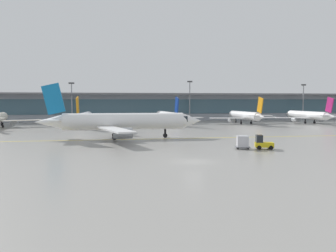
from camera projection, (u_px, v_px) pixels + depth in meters
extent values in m
plane|color=gray|center=(194.00, 162.00, 41.24)|extent=(400.00, 400.00, 0.00)
cube|color=yellow|center=(125.00, 139.00, 64.56)|extent=(109.99, 2.05, 0.01)
cube|color=#8C939E|center=(134.00, 108.00, 124.29)|extent=(167.99, 8.00, 9.00)
cube|color=#385666|center=(135.00, 107.00, 120.26)|extent=(161.27, 0.16, 5.04)
cube|color=slate|center=(134.00, 94.00, 122.47)|extent=(174.71, 11.00, 0.60)
cone|color=silver|center=(4.00, 116.00, 102.58)|extent=(2.55, 3.11, 2.33)
cube|color=black|center=(3.00, 115.00, 100.67)|extent=(2.08, 2.35, 0.86)
cube|color=silver|center=(22.00, 120.00, 92.94)|extent=(10.24, 5.71, 0.20)
cylinder|color=#999EA3|center=(14.00, 123.00, 93.51)|extent=(1.71, 2.70, 1.51)
cylinder|color=black|center=(2.00, 123.00, 98.75)|extent=(0.32, 0.32, 1.30)
cylinder|color=black|center=(2.00, 125.00, 98.78)|extent=(0.45, 0.68, 0.65)
cylinder|color=black|center=(3.00, 125.00, 91.85)|extent=(0.32, 0.32, 1.30)
cylinder|color=black|center=(3.00, 126.00, 91.87)|extent=(0.45, 0.68, 0.65)
cylinder|color=silver|center=(84.00, 117.00, 97.61)|extent=(4.14, 17.78, 2.45)
cone|color=silver|center=(89.00, 115.00, 107.83)|extent=(2.60, 3.15, 2.33)
cube|color=black|center=(88.00, 115.00, 105.86)|extent=(2.11, 2.38, 0.86)
cone|color=silver|center=(77.00, 119.00, 86.91)|extent=(2.45, 4.10, 2.08)
cube|color=silver|center=(60.00, 120.00, 95.71)|extent=(10.22, 5.85, 0.20)
cylinder|color=#999EA3|center=(68.00, 122.00, 97.00)|extent=(1.76, 2.73, 1.51)
cube|color=silver|center=(106.00, 120.00, 96.75)|extent=(10.33, 4.10, 0.20)
cylinder|color=#999EA3|center=(99.00, 122.00, 97.71)|extent=(1.76, 2.73, 1.51)
cube|color=orange|center=(78.00, 106.00, 87.44)|extent=(0.58, 3.31, 4.61)
cube|color=silver|center=(71.00, 117.00, 87.80)|extent=(3.75, 2.07, 0.17)
cube|color=silver|center=(85.00, 117.00, 88.10)|extent=(3.75, 2.07, 0.17)
cylinder|color=black|center=(87.00, 122.00, 103.88)|extent=(0.32, 0.32, 1.30)
cylinder|color=black|center=(87.00, 123.00, 103.91)|extent=(0.46, 0.68, 0.65)
cylinder|color=black|center=(77.00, 124.00, 96.18)|extent=(0.32, 0.32, 1.30)
cylinder|color=black|center=(77.00, 125.00, 96.21)|extent=(0.46, 0.68, 0.65)
cylinder|color=black|center=(89.00, 124.00, 96.46)|extent=(0.32, 0.32, 1.30)
cylinder|color=black|center=(89.00, 125.00, 96.48)|extent=(0.46, 0.68, 0.65)
cylinder|color=white|center=(167.00, 116.00, 105.74)|extent=(4.13, 17.78, 2.45)
cone|color=white|center=(158.00, 114.00, 115.61)|extent=(2.60, 3.15, 2.33)
cube|color=black|center=(160.00, 114.00, 113.71)|extent=(2.11, 2.38, 0.86)
cone|color=white|center=(178.00, 117.00, 95.41)|extent=(2.45, 4.10, 2.08)
cube|color=white|center=(148.00, 118.00, 102.71)|extent=(10.33, 4.11, 0.20)
cylinder|color=#999EA3|center=(153.00, 120.00, 104.34)|extent=(1.75, 2.73, 1.51)
cube|color=white|center=(188.00, 118.00, 106.11)|extent=(10.22, 5.85, 0.20)
cylinder|color=#999EA3|center=(181.00, 120.00, 106.65)|extent=(1.75, 2.73, 1.51)
cube|color=navy|center=(177.00, 105.00, 95.92)|extent=(0.58, 3.31, 4.61)
cube|color=white|center=(170.00, 116.00, 95.92)|extent=(3.75, 2.07, 0.17)
cube|color=white|center=(183.00, 116.00, 96.90)|extent=(3.75, 2.07, 0.17)
cylinder|color=black|center=(162.00, 121.00, 111.80)|extent=(0.32, 0.32, 1.30)
cylinder|color=black|center=(162.00, 122.00, 111.82)|extent=(0.46, 0.68, 0.65)
cylinder|color=black|center=(163.00, 122.00, 104.05)|extent=(0.32, 0.32, 1.30)
cylinder|color=black|center=(163.00, 123.00, 104.07)|extent=(0.46, 0.68, 0.65)
cylinder|color=black|center=(174.00, 122.00, 104.95)|extent=(0.32, 0.32, 1.30)
cylinder|color=black|center=(174.00, 123.00, 104.97)|extent=(0.46, 0.68, 0.65)
cylinder|color=white|center=(244.00, 115.00, 107.31)|extent=(3.34, 17.73, 2.45)
cone|color=white|center=(231.00, 114.00, 117.29)|extent=(2.47, 3.05, 2.33)
cube|color=black|center=(233.00, 113.00, 115.37)|extent=(2.02, 2.30, 0.86)
cone|color=white|center=(261.00, 117.00, 96.85)|extent=(2.28, 4.02, 2.08)
cube|color=white|center=(227.00, 118.00, 104.54)|extent=(10.34, 4.53, 0.20)
cylinder|color=#999EA3|center=(232.00, 120.00, 106.09)|extent=(1.64, 2.67, 1.51)
cube|color=white|center=(265.00, 118.00, 107.39)|extent=(10.28, 5.45, 0.20)
cylinder|color=#999EA3|center=(257.00, 120.00, 108.03)|extent=(1.64, 2.67, 1.51)
cube|color=orange|center=(260.00, 105.00, 97.37)|extent=(0.43, 3.31, 4.61)
cube|color=white|center=(254.00, 116.00, 97.46)|extent=(3.68, 1.91, 0.17)
cube|color=white|center=(265.00, 116.00, 98.28)|extent=(3.68, 1.91, 0.17)
cylinder|color=black|center=(236.00, 120.00, 113.44)|extent=(0.32, 0.32, 1.30)
cylinder|color=black|center=(236.00, 121.00, 113.46)|extent=(0.43, 0.67, 0.65)
cylinder|color=black|center=(241.00, 122.00, 105.67)|extent=(0.32, 0.32, 1.30)
cylinder|color=black|center=(241.00, 123.00, 105.70)|extent=(0.43, 0.67, 0.65)
cylinder|color=black|center=(251.00, 122.00, 106.43)|extent=(0.32, 0.32, 1.30)
cylinder|color=black|center=(251.00, 123.00, 106.45)|extent=(0.43, 0.67, 0.65)
cylinder|color=white|center=(307.00, 115.00, 109.84)|extent=(3.68, 17.75, 2.45)
cone|color=white|center=(288.00, 114.00, 119.77)|extent=(2.53, 3.09, 2.33)
cube|color=black|center=(291.00, 113.00, 117.86)|extent=(2.06, 2.33, 0.86)
cone|color=white|center=(331.00, 117.00, 99.43)|extent=(2.35, 4.05, 2.08)
cube|color=white|center=(292.00, 118.00, 106.95)|extent=(10.34, 4.35, 0.20)
cylinder|color=#999EA3|center=(296.00, 120.00, 108.54)|extent=(1.69, 2.69, 1.51)
cube|color=white|center=(327.00, 117.00, 110.05)|extent=(10.26, 5.63, 0.20)
cylinder|color=#999EA3|center=(319.00, 119.00, 110.64)|extent=(1.69, 2.69, 1.51)
cube|color=#B21E66|center=(330.00, 105.00, 99.95)|extent=(0.49, 3.31, 4.61)
cube|color=white|center=(323.00, 115.00, 100.00)|extent=(3.71, 1.98, 0.17)
cube|color=white|center=(334.00, 115.00, 100.89)|extent=(3.71, 1.98, 0.17)
cylinder|color=black|center=(295.00, 120.00, 115.94)|extent=(0.32, 0.32, 1.30)
cylinder|color=black|center=(295.00, 121.00, 115.96)|extent=(0.44, 0.67, 0.65)
cylinder|color=black|center=(305.00, 121.00, 108.18)|extent=(0.32, 0.32, 1.30)
cylinder|color=black|center=(305.00, 122.00, 108.20)|extent=(0.44, 0.67, 0.65)
cylinder|color=black|center=(314.00, 121.00, 109.00)|extent=(0.32, 0.32, 1.30)
cylinder|color=black|center=(314.00, 122.00, 109.02)|extent=(0.44, 0.67, 0.65)
cylinder|color=white|center=(124.00, 121.00, 66.29)|extent=(22.48, 3.46, 3.12)
cone|color=white|center=(192.00, 121.00, 68.42)|extent=(3.78, 3.02, 2.96)
cube|color=black|center=(179.00, 119.00, 67.99)|extent=(2.84, 2.47, 1.09)
cone|color=white|center=(48.00, 122.00, 64.05)|extent=(5.02, 2.72, 2.65)
cube|color=white|center=(114.00, 123.00, 73.89)|extent=(6.54, 13.13, 0.26)
cylinder|color=#999EA3|center=(121.00, 128.00, 71.66)|extent=(3.33, 1.97, 1.92)
cube|color=white|center=(115.00, 129.00, 58.21)|extent=(6.19, 13.15, 0.26)
cylinder|color=#999EA3|center=(123.00, 133.00, 61.02)|extent=(3.33, 1.97, 1.92)
cube|color=#1472B2|center=(53.00, 99.00, 63.90)|extent=(4.20, 0.39, 5.87)
cube|color=white|center=(58.00, 119.00, 66.49)|extent=(2.27, 4.61, 0.22)
cube|color=white|center=(54.00, 120.00, 61.98)|extent=(2.27, 4.61, 0.22)
cylinder|color=black|center=(165.00, 133.00, 67.75)|extent=(0.40, 0.40, 1.65)
cylinder|color=black|center=(165.00, 135.00, 67.78)|extent=(0.83, 0.52, 0.82)
cylinder|color=black|center=(114.00, 133.00, 68.24)|extent=(0.40, 0.40, 1.65)
cylinder|color=black|center=(114.00, 135.00, 68.27)|extent=(0.83, 0.52, 0.82)
cylinder|color=black|center=(114.00, 135.00, 64.09)|extent=(0.40, 0.40, 1.65)
cylinder|color=black|center=(115.00, 137.00, 64.12)|extent=(0.83, 0.52, 0.82)
cube|color=yellow|center=(264.00, 145.00, 51.82)|extent=(2.87, 2.01, 0.70)
cube|color=#1E2328|center=(259.00, 139.00, 51.81)|extent=(1.18, 1.43, 1.10)
cylinder|color=black|center=(269.00, 146.00, 52.47)|extent=(0.64, 0.36, 0.60)
cylinder|color=black|center=(271.00, 148.00, 51.08)|extent=(0.64, 0.36, 0.60)
cylinder|color=black|center=(257.00, 146.00, 52.60)|extent=(0.64, 0.36, 0.60)
cylinder|color=black|center=(259.00, 148.00, 51.21)|extent=(0.64, 0.36, 0.60)
cube|color=#595B60|center=(242.00, 147.00, 52.08)|extent=(2.44, 2.08, 0.12)
cube|color=silver|center=(243.00, 141.00, 52.02)|extent=(1.93, 1.85, 1.60)
cylinder|color=black|center=(247.00, 148.00, 52.73)|extent=(0.24, 0.15, 0.22)
cylinder|color=black|center=(248.00, 149.00, 51.34)|extent=(0.24, 0.15, 0.22)
cylinder|color=black|center=(237.00, 147.00, 52.84)|extent=(0.24, 0.15, 0.22)
cylinder|color=black|center=(238.00, 149.00, 51.45)|extent=(0.24, 0.15, 0.22)
cylinder|color=gray|center=(72.00, 103.00, 114.07)|extent=(0.36, 0.36, 12.40)
cube|color=#3F3F42|center=(71.00, 83.00, 113.60)|extent=(1.80, 0.30, 0.50)
cylinder|color=gray|center=(190.00, 102.00, 121.39)|extent=(0.36, 0.36, 13.29)
cube|color=#3F3F42|center=(190.00, 82.00, 120.89)|extent=(1.80, 0.30, 0.50)
cylinder|color=gray|center=(303.00, 103.00, 126.10)|extent=(0.36, 0.36, 12.36)
cube|color=#3F3F42|center=(304.00, 85.00, 125.63)|extent=(1.80, 0.30, 0.50)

